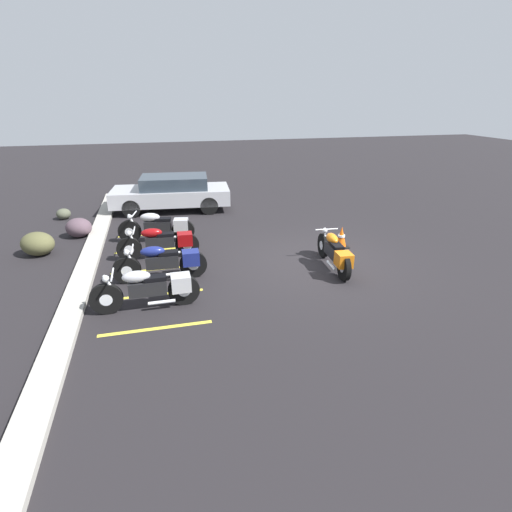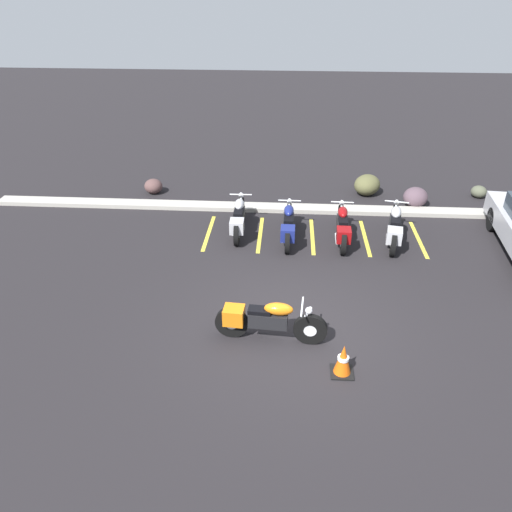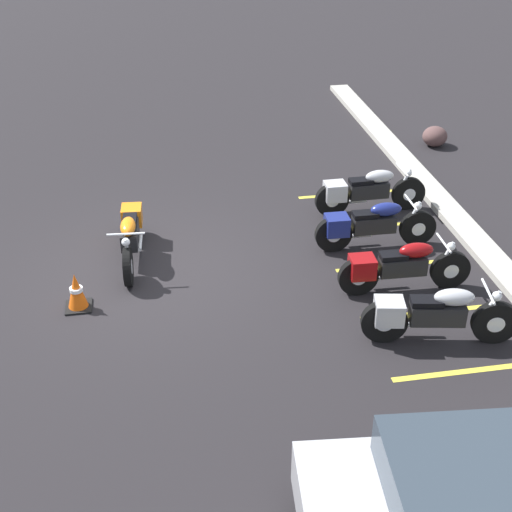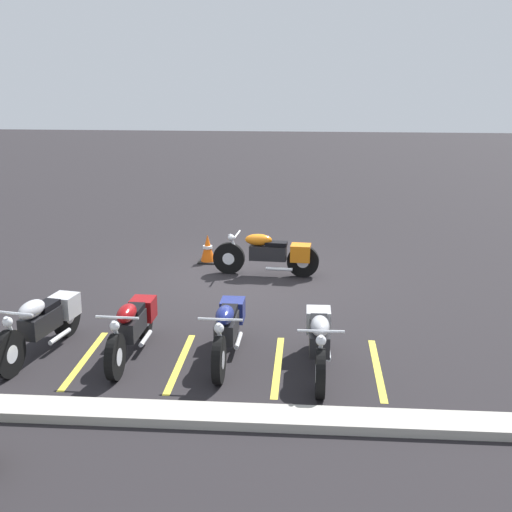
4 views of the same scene
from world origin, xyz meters
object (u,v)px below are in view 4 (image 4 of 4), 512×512
parked_bike_3 (43,322)px  parked_bike_1 (228,327)px  motorcycle_orange_featured (271,254)px  parked_bike_0 (319,338)px  parked_bike_2 (133,325)px  traffic_cone (208,249)px

parked_bike_3 → parked_bike_1: bearing=101.4°
motorcycle_orange_featured → parked_bike_0: 4.53m
motorcycle_orange_featured → parked_bike_2: size_ratio=1.00×
parked_bike_1 → parked_bike_0: bearing=77.1°
parked_bike_0 → traffic_cone: 5.79m
motorcycle_orange_featured → parked_bike_2: (1.80, 4.13, 0.00)m
parked_bike_2 → traffic_cone: parked_bike_2 is taller
parked_bike_3 → traffic_cone: 5.30m
parked_bike_0 → parked_bike_2: bearing=-97.2°
parked_bike_2 → parked_bike_0: bearing=85.5°
parked_bike_2 → motorcycle_orange_featured: bearing=158.5°
parked_bike_2 → traffic_cone: 5.00m
motorcycle_orange_featured → parked_bike_3: size_ratio=0.97×
parked_bike_0 → parked_bike_2: size_ratio=1.01×
parked_bike_0 → traffic_cone: parked_bike_0 is taller
parked_bike_1 → traffic_cone: 5.07m
motorcycle_orange_featured → parked_bike_0: parked_bike_0 is taller
parked_bike_0 → traffic_cone: (2.33, -5.29, -0.17)m
motorcycle_orange_featured → parked_bike_2: bearing=70.8°
traffic_cone → parked_bike_0: bearing=113.8°
traffic_cone → motorcycle_orange_featured: bearing=148.7°
parked_bike_0 → parked_bike_1: size_ratio=1.00×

